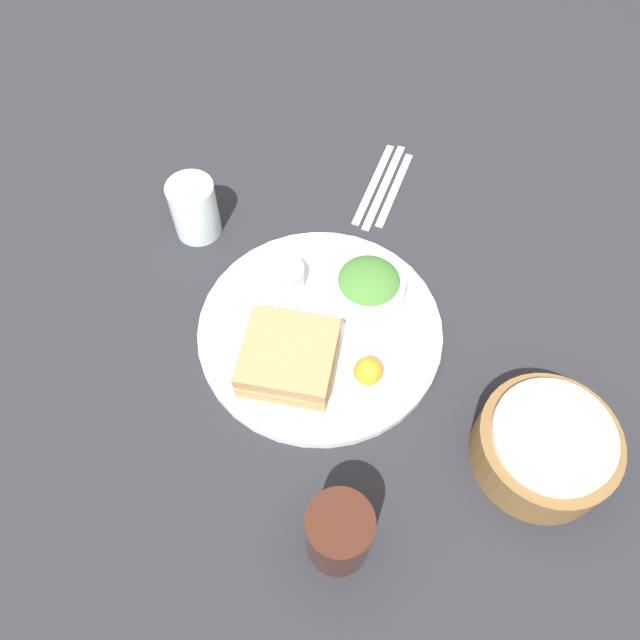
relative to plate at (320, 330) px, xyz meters
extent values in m
plane|color=#232328|center=(0.00, 0.00, -0.01)|extent=(4.00, 4.00, 0.00)
cylinder|color=silver|center=(0.00, 0.00, 0.00)|extent=(0.34, 0.34, 0.01)
cube|color=#A37A4C|center=(0.07, -0.01, 0.02)|extent=(0.15, 0.15, 0.02)
cube|color=#E5C666|center=(0.07, -0.01, 0.03)|extent=(0.14, 0.14, 0.01)
cube|color=#A37A4C|center=(0.07, -0.01, 0.04)|extent=(0.15, 0.15, 0.02)
cylinder|color=white|center=(-0.08, 0.03, 0.03)|extent=(0.10, 0.10, 0.04)
ellipsoid|color=#3D702D|center=(-0.08, 0.03, 0.04)|extent=(0.09, 0.09, 0.04)
cylinder|color=#B7B7BC|center=(-0.04, -0.08, 0.03)|extent=(0.06, 0.06, 0.04)
sphere|color=orange|center=(0.04, 0.09, 0.03)|extent=(0.04, 0.04, 0.04)
cylinder|color=#38190F|center=(0.24, 0.16, 0.04)|extent=(0.07, 0.07, 0.10)
cylinder|color=brown|center=(0.02, 0.32, 0.03)|extent=(0.17, 0.17, 0.07)
cylinder|color=white|center=(0.02, 0.32, 0.07)|extent=(0.14, 0.14, 0.01)
cube|color=silver|center=(-0.29, -0.06, 0.00)|extent=(0.19, 0.04, 0.01)
cube|color=silver|center=(-0.29, -0.05, 0.00)|extent=(0.19, 0.04, 0.01)
cube|color=silver|center=(-0.29, -0.03, 0.00)|extent=(0.17, 0.04, 0.01)
cylinder|color=silver|center=(-0.07, -0.26, 0.04)|extent=(0.07, 0.07, 0.09)
camera|label=1|loc=(0.38, 0.22, 0.75)|focal=35.00mm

